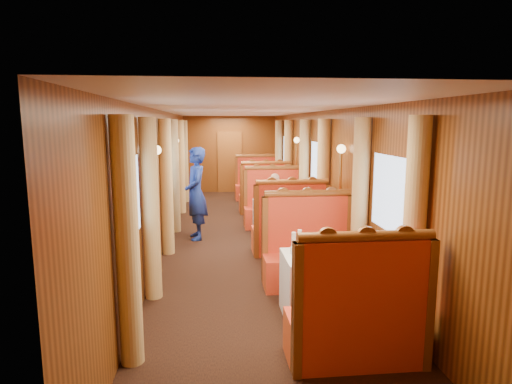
{
  "coord_description": "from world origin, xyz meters",
  "views": [
    {
      "loc": [
        -0.59,
        -8.19,
        2.27
      ],
      "look_at": [
        0.19,
        -0.65,
        1.05
      ],
      "focal_mm": 30.0,
      "sensor_mm": 36.0,
      "label": 1
    }
  ],
  "objects": [
    {
      "name": "curtain_left_mid_b",
      "position": [
        -1.38,
        0.78,
        1.18
      ],
      "size": [
        0.22,
        0.22,
        2.35
      ],
      "primitive_type": "cylinder",
      "color": "tan",
      "rests_on": "floor"
    },
    {
      "name": "window_right_far",
      "position": [
        1.49,
        3.5,
        1.45
      ],
      "size": [
        0.01,
        1.2,
        0.9
      ],
      "primitive_type": null,
      "rotation": [
        1.57,
        0.0,
        -1.57
      ],
      "color": "#90ADD4",
      "rests_on": "wall_right"
    },
    {
      "name": "table_near",
      "position": [
        0.75,
        -3.5,
        0.38
      ],
      "size": [
        1.05,
        0.72,
        0.75
      ],
      "primitive_type": "cube",
      "color": "white",
      "rests_on": "floor"
    },
    {
      "name": "banquette_mid_fwd",
      "position": [
        0.75,
        -1.01,
        0.42
      ],
      "size": [
        1.3,
        0.55,
        1.34
      ],
      "color": "red",
      "rests_on": "floor"
    },
    {
      "name": "curtain_right_near_b",
      "position": [
        1.38,
        -2.72,
        1.18
      ],
      "size": [
        0.22,
        0.22,
        2.35
      ],
      "primitive_type": "cylinder",
      "color": "tan",
      "rests_on": "floor"
    },
    {
      "name": "banquette_mid_aft",
      "position": [
        0.75,
        1.01,
        0.42
      ],
      "size": [
        1.3,
        0.55,
        1.34
      ],
      "color": "red",
      "rests_on": "floor"
    },
    {
      "name": "curtain_left_mid_a",
      "position": [
        -1.38,
        -0.78,
        1.18
      ],
      "size": [
        0.22,
        0.22,
        2.35
      ],
      "primitive_type": "cylinder",
      "color": "tan",
      "rests_on": "floor"
    },
    {
      "name": "window_right_near",
      "position": [
        1.49,
        -3.5,
        1.45
      ],
      "size": [
        0.01,
        1.2,
        0.9
      ],
      "primitive_type": null,
      "rotation": [
        1.57,
        0.0,
        -1.57
      ],
      "color": "#90ADD4",
      "rests_on": "wall_right"
    },
    {
      "name": "passenger",
      "position": [
        0.75,
        0.77,
        0.74
      ],
      "size": [
        0.4,
        0.44,
        0.76
      ],
      "color": "beige",
      "rests_on": "banquette_mid_aft"
    },
    {
      "name": "teapot_back",
      "position": [
        0.66,
        -3.41,
        0.81
      ],
      "size": [
        0.16,
        0.13,
        0.12
      ],
      "primitive_type": null,
      "rotation": [
        0.0,
        0.0,
        0.19
      ],
      "color": "silver",
      "rests_on": "tea_tray"
    },
    {
      "name": "tea_tray",
      "position": [
        0.62,
        -3.54,
        0.76
      ],
      "size": [
        0.41,
        0.36,
        0.01
      ],
      "primitive_type": "cube",
      "rotation": [
        0.0,
        0.0,
        0.33
      ],
      "color": "silver",
      "rests_on": "table_near"
    },
    {
      "name": "fruit_plate",
      "position": [
        1.06,
        -3.6,
        0.77
      ],
      "size": [
        0.23,
        0.23,
        0.05
      ],
      "rotation": [
        0.0,
        0.0,
        0.36
      ],
      "color": "white",
      "rests_on": "table_near"
    },
    {
      "name": "table_far",
      "position": [
        0.75,
        3.5,
        0.38
      ],
      "size": [
        1.05,
        0.72,
        0.75
      ],
      "primitive_type": "cube",
      "color": "white",
      "rests_on": "floor"
    },
    {
      "name": "curtain_right_far_a",
      "position": [
        1.38,
        2.72,
        1.18
      ],
      "size": [
        0.22,
        0.22,
        2.35
      ],
      "primitive_type": "cylinder",
      "color": "tan",
      "rests_on": "floor"
    },
    {
      "name": "teapot_right",
      "position": [
        0.7,
        -3.62,
        0.8
      ],
      "size": [
        0.15,
        0.12,
        0.11
      ],
      "primitive_type": null,
      "rotation": [
        0.0,
        0.0,
        -0.14
      ],
      "color": "silver",
      "rests_on": "tea_tray"
    },
    {
      "name": "banquette_far_aft",
      "position": [
        0.75,
        4.51,
        0.42
      ],
      "size": [
        1.3,
        0.55,
        1.34
      ],
      "color": "red",
      "rests_on": "floor"
    },
    {
      "name": "curtain_left_far_a",
      "position": [
        -1.38,
        2.72,
        1.18
      ],
      "size": [
        0.22,
        0.22,
        2.35
      ],
      "primitive_type": "cylinder",
      "color": "tan",
      "rests_on": "floor"
    },
    {
      "name": "floor",
      "position": [
        0.0,
        0.0,
        0.0
      ],
      "size": [
        3.0,
        12.0,
        0.01
      ],
      "primitive_type": null,
      "color": "black",
      "rests_on": "ground"
    },
    {
      "name": "ceiling",
      "position": [
        0.0,
        0.0,
        2.5
      ],
      "size": [
        3.0,
        12.0,
        0.01
      ],
      "primitive_type": null,
      "rotation": [
        3.14,
        0.0,
        0.0
      ],
      "color": "silver",
      "rests_on": "wall_left"
    },
    {
      "name": "curtain_left_far_b",
      "position": [
        -1.38,
        4.28,
        1.18
      ],
      "size": [
        0.22,
        0.22,
        2.35
      ],
      "primitive_type": "cylinder",
      "color": "tan",
      "rests_on": "floor"
    },
    {
      "name": "cup_outboard",
      "position": [
        0.44,
        -3.31,
        0.86
      ],
      "size": [
        0.08,
        0.08,
        0.26
      ],
      "rotation": [
        0.0,
        0.0,
        -0.27
      ],
      "color": "white",
      "rests_on": "table_near"
    },
    {
      "name": "sconce_right_fore",
      "position": [
        1.4,
        -1.75,
        1.38
      ],
      "size": [
        0.14,
        0.14,
        1.95
      ],
      "color": "#BF8C3F",
      "rests_on": "floor"
    },
    {
      "name": "curtain_right_near_a",
      "position": [
        1.38,
        -4.28,
        1.18
      ],
      "size": [
        0.22,
        0.22,
        2.35
      ],
      "primitive_type": "cylinder",
      "color": "tan",
      "rests_on": "floor"
    },
    {
      "name": "window_right_mid",
      "position": [
        1.49,
        0.0,
        1.45
      ],
      "size": [
        0.01,
        1.2,
        0.9
      ],
      "primitive_type": null,
      "rotation": [
        1.57,
        0.0,
        -1.57
      ],
      "color": "#90ADD4",
      "rests_on": "wall_right"
    },
    {
      "name": "curtain_left_near_a",
      "position": [
        -1.38,
        -4.28,
        1.18
      ],
      "size": [
        0.22,
        0.22,
        2.35
      ],
      "primitive_type": "cylinder",
      "color": "tan",
      "rests_on": "floor"
    },
    {
      "name": "table_mid",
      "position": [
        0.75,
        0.0,
        0.38
      ],
      "size": [
        1.05,
        0.72,
        0.75
      ],
      "primitive_type": "cube",
      "color": "white",
      "rests_on": "floor"
    },
    {
      "name": "sconce_left_fore",
      "position": [
        -1.4,
        -1.75,
        1.38
      ],
      "size": [
        0.14,
        0.14,
        1.95
      ],
      "color": "#BF8C3F",
      "rests_on": "floor"
    },
    {
      "name": "wall_near",
      "position": [
        0.0,
        -6.0,
        1.25
      ],
      "size": [
        3.0,
        0.01,
        2.5
      ],
      "primitive_type": null,
      "rotation": [
        -1.57,
        0.0,
        0.0
      ],
      "color": "brown",
      "rests_on": "floor"
    },
    {
      "name": "sconce_left_aft",
      "position": [
        -1.4,
        1.75,
        1.38
      ],
      "size": [
        0.14,
        0.14,
        1.95
      ],
      "color": "#BF8C3F",
      "rests_on": "floor"
    },
    {
      "name": "curtain_right_far_b",
      "position": [
        1.38,
        4.28,
        1.18
      ],
      "size": [
        0.22,
        0.22,
        2.35
      ],
      "primitive_type": "cylinder",
      "color": "tan",
      "rests_on": "floor"
    },
    {
      "name": "curtain_right_mid_b",
      "position": [
        1.38,
        0.78,
        1.18
      ],
      "size": [
        0.22,
        0.22,
        2.35
      ],
      "primitive_type": "cylinder",
      "color": "tan",
      "rests_on": "floor"
    },
    {
      "name": "banquette_near_aft",
      "position": [
        0.75,
        -2.49,
        0.42
      ],
      "size": [
        1.3,
        0.55,
        1.34
      ],
      "color": "red",
      "rests_on": "floor"
    },
    {
      "name": "curtain_right_mid_a",
      "position": [
        1.38,
        -0.78,
        1.18
      ],
      "size": [
        0.22,
        0.22,
        2.35
      ],
      "primitive_type": "cylinder",
      "color": "tan",
      "rests_on": "floor"
    },
    {
      "name": "wall_right",
      "position": [
        1.5,
        0.0,
        1.25
      ],
      "size": [
        0.01,
        12.0,
        2.5
      ],
      "primitive_type": null,
      "rotation": [
        1.57,
        0.0,
        -1.57
      ],
      "color": "brown",
      "rests_on": "floor"
    },
    {
      "name": "doorway_far",
      "position": [
        0.0,
        5.97,
        1.0
      ],
      "size": [
        0.8,
        0.04,
        2.0
      ],
      "primitive_type": "cube",
      "color": "brown",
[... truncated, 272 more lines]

